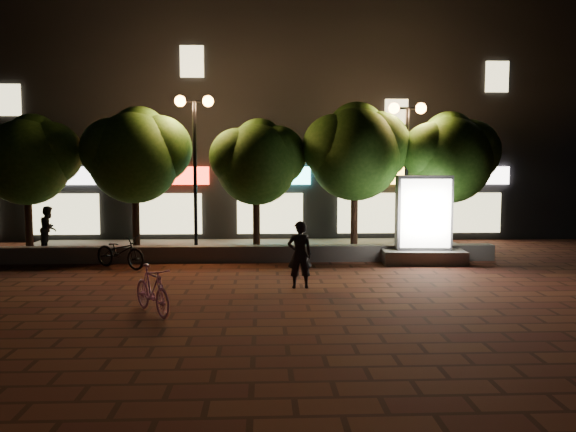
{
  "coord_description": "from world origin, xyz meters",
  "views": [
    {
      "loc": [
        0.72,
        -13.86,
        2.99
      ],
      "look_at": [
        1.39,
        1.5,
        1.65
      ],
      "focal_mm": 35.97,
      "sensor_mm": 36.0,
      "label": 1
    }
  ],
  "objects": [
    {
      "name": "street_lamp_left",
      "position": [
        -1.5,
        5.2,
        4.03
      ],
      "size": [
        1.26,
        0.36,
        5.18
      ],
      "color": "black",
      "rests_on": "sidewalk"
    },
    {
      "name": "scooter_parked",
      "position": [
        -3.45,
        3.0,
        0.49
      ],
      "size": [
        1.94,
        1.57,
        0.99
      ],
      "primitive_type": "imported",
      "rotation": [
        0.0,
        0.0,
        1.0
      ],
      "color": "black",
      "rests_on": "ground"
    },
    {
      "name": "street_lamp_right",
      "position": [
        5.5,
        5.2,
        3.89
      ],
      "size": [
        1.26,
        0.36,
        4.98
      ],
      "color": "black",
      "rests_on": "sidewalk"
    },
    {
      "name": "ground",
      "position": [
        0.0,
        0.0,
        0.0
      ],
      "size": [
        80.0,
        80.0,
        0.0
      ],
      "primitive_type": "plane",
      "color": "#512819",
      "rests_on": "ground"
    },
    {
      "name": "scooter_pink",
      "position": [
        -1.52,
        -2.3,
        0.49
      ],
      "size": [
        1.28,
        1.63,
        0.98
      ],
      "primitive_type": "imported",
      "rotation": [
        0.0,
        0.0,
        0.58
      ],
      "color": "#E88FD6",
      "rests_on": "ground"
    },
    {
      "name": "pedestrian",
      "position": [
        -6.67,
        6.21,
        0.84
      ],
      "size": [
        0.61,
        0.77,
        1.53
      ],
      "primitive_type": "imported",
      "rotation": [
        0.0,
        0.0,
        1.61
      ],
      "color": "black",
      "rests_on": "sidewalk"
    },
    {
      "name": "tree_right",
      "position": [
        3.86,
        5.46,
        3.57
      ],
      "size": [
        3.72,
        3.1,
        5.07
      ],
      "color": "black",
      "rests_on": "sidewalk"
    },
    {
      "name": "retaining_wall",
      "position": [
        0.0,
        4.0,
        0.25
      ],
      "size": [
        16.0,
        0.45,
        0.5
      ],
      "primitive_type": "cube",
      "color": "#605E59",
      "rests_on": "ground"
    },
    {
      "name": "tree_far_left",
      "position": [
        -6.95,
        5.46,
        3.29
      ],
      "size": [
        3.36,
        2.8,
        4.63
      ],
      "color": "black",
      "rests_on": "sidewalk"
    },
    {
      "name": "rider",
      "position": [
        1.61,
        0.04,
        0.83
      ],
      "size": [
        0.62,
        0.43,
        1.66
      ],
      "primitive_type": "imported",
      "rotation": [
        0.0,
        0.0,
        3.19
      ],
      "color": "black",
      "rests_on": "ground"
    },
    {
      "name": "building_block",
      "position": [
        -0.01,
        12.99,
        5.0
      ],
      "size": [
        28.0,
        8.12,
        11.3
      ],
      "color": "black",
      "rests_on": "ground"
    },
    {
      "name": "tree_mid",
      "position": [
        0.55,
        5.46,
        3.22
      ],
      "size": [
        3.24,
        2.7,
        4.5
      ],
      "color": "black",
      "rests_on": "sidewalk"
    },
    {
      "name": "sidewalk",
      "position": [
        0.0,
        6.5,
        0.04
      ],
      "size": [
        16.0,
        5.0,
        0.08
      ],
      "primitive_type": "cube",
      "color": "#605E59",
      "rests_on": "ground"
    },
    {
      "name": "tree_far_right",
      "position": [
        7.05,
        5.46,
        3.37
      ],
      "size": [
        3.48,
        2.9,
        4.76
      ],
      "color": "black",
      "rests_on": "sidewalk"
    },
    {
      "name": "tree_left",
      "position": [
        -3.45,
        5.46,
        3.44
      ],
      "size": [
        3.6,
        3.0,
        4.89
      ],
      "color": "black",
      "rests_on": "sidewalk"
    },
    {
      "name": "ad_kiosk",
      "position": [
        5.63,
        3.5,
        1.09
      ],
      "size": [
        2.56,
        1.4,
        2.69
      ],
      "color": "#605E59",
      "rests_on": "ground"
    }
  ]
}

